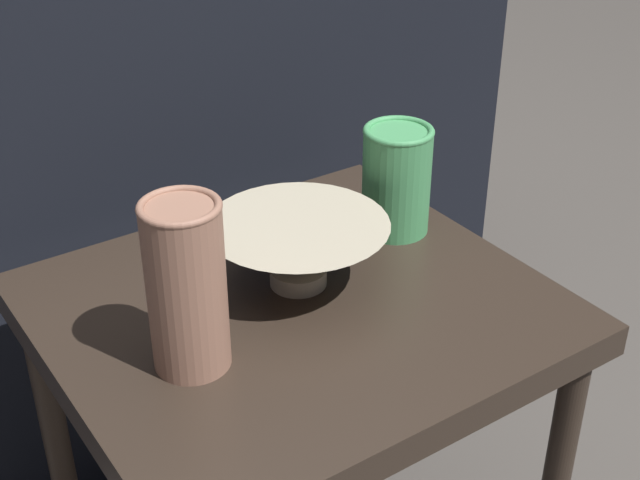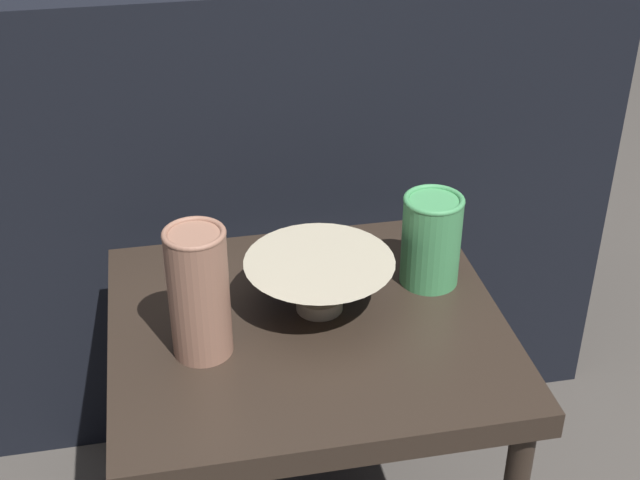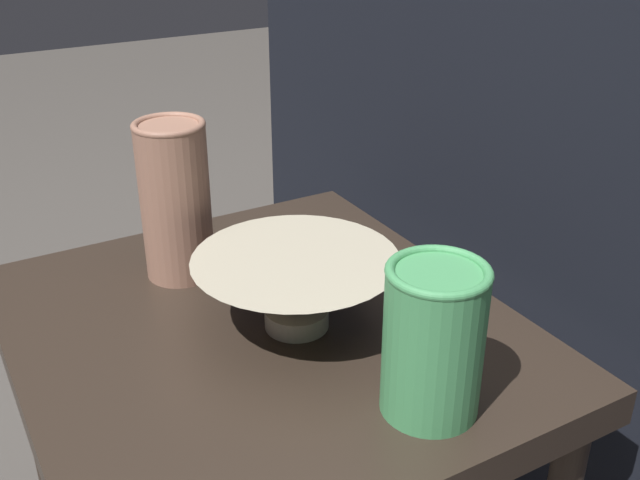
# 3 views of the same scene
# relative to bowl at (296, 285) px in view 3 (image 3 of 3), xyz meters

# --- Properties ---
(table) EXTENTS (0.58, 0.52, 0.50)m
(table) POSITION_rel_bowl_xyz_m (-0.02, -0.03, -0.11)
(table) COLOR #2D231C
(table) RESTS_ON ground_plane
(couch_backdrop) EXTENTS (1.32, 0.50, 0.89)m
(couch_backdrop) POSITION_rel_bowl_xyz_m (-0.02, 0.56, -0.11)
(couch_backdrop) COLOR black
(couch_backdrop) RESTS_ON ground_plane
(bowl) EXTENTS (0.22, 0.22, 0.08)m
(bowl) POSITION_rel_bowl_xyz_m (0.00, 0.00, 0.00)
(bowl) COLOR #B2A88E
(bowl) RESTS_ON table
(vase_textured_left) EXTENTS (0.09, 0.09, 0.20)m
(vase_textured_left) POSITION_rel_bowl_xyz_m (-0.18, -0.07, 0.05)
(vase_textured_left) COLOR #996B56
(vase_textured_left) RESTS_ON table
(vase_colorful_right) EXTENTS (0.09, 0.09, 0.15)m
(vase_colorful_right) POSITION_rel_bowl_xyz_m (0.18, 0.04, 0.03)
(vase_colorful_right) COLOR #47995B
(vase_colorful_right) RESTS_ON table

